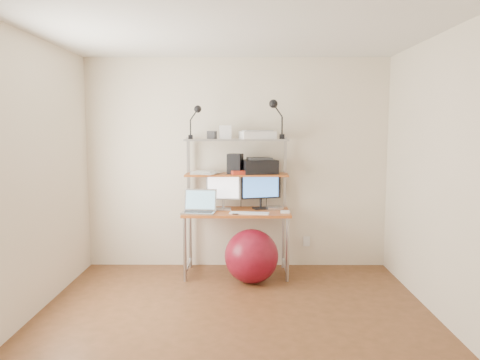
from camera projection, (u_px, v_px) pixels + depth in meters
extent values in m
plane|color=brown|center=(234.00, 327.00, 3.96)|extent=(3.60, 3.60, 0.00)
plane|color=silver|center=(234.00, 23.00, 3.68)|extent=(3.60, 3.60, 0.00)
plane|color=#EDDEC7|center=(237.00, 164.00, 5.61)|extent=(3.60, 0.00, 3.60)
plane|color=#EDDEC7|center=(226.00, 227.00, 2.03)|extent=(3.60, 0.00, 3.60)
plane|color=#EDDEC7|center=(15.00, 180.00, 3.83)|extent=(0.00, 3.60, 3.60)
plane|color=#EDDEC7|center=(454.00, 181.00, 3.81)|extent=(0.00, 3.60, 3.60)
cube|color=#A84720|center=(236.00, 212.00, 5.31)|extent=(1.20, 0.60, 0.03)
cylinder|color=#A1A0A5|center=(185.00, 250.00, 5.10)|extent=(0.04, 0.04, 0.71)
cylinder|color=#A1A0A5|center=(190.00, 238.00, 5.61)|extent=(0.04, 0.04, 0.71)
cylinder|color=#A1A0A5|center=(287.00, 250.00, 5.09)|extent=(0.04, 0.04, 0.71)
cylinder|color=#A1A0A5|center=(283.00, 239.00, 5.61)|extent=(0.04, 0.04, 0.71)
cube|color=#A1A0A5|center=(189.00, 173.00, 5.52)|extent=(0.03, 0.04, 0.84)
cube|color=#A1A0A5|center=(285.00, 173.00, 5.52)|extent=(0.03, 0.04, 0.84)
cube|color=#A84720|center=(237.00, 175.00, 5.39)|extent=(1.18, 0.34, 0.02)
cube|color=#A1A0A5|center=(237.00, 140.00, 5.35)|extent=(1.18, 0.34, 0.02)
cube|color=white|center=(307.00, 241.00, 5.70)|extent=(0.08, 0.01, 0.12)
cube|color=#ADADB2|center=(223.00, 209.00, 5.37)|extent=(0.18, 0.14, 0.01)
cylinder|color=#ADADB2|center=(223.00, 204.00, 5.39)|extent=(0.03, 0.03, 0.10)
cube|color=#ADADB2|center=(223.00, 187.00, 5.37)|extent=(0.39, 0.04, 0.30)
plane|color=white|center=(223.00, 187.00, 5.35)|extent=(0.35, 0.01, 0.35)
cube|color=black|center=(261.00, 208.00, 5.42)|extent=(0.20, 0.17, 0.01)
cylinder|color=black|center=(261.00, 203.00, 5.44)|extent=(0.03, 0.03, 0.10)
cube|color=black|center=(261.00, 186.00, 5.41)|extent=(0.47, 0.15, 0.28)
plane|color=#4281E2|center=(261.00, 187.00, 5.40)|extent=(0.41, 0.11, 0.43)
cube|color=#B3B3B7|center=(199.00, 212.00, 5.17)|extent=(0.39, 0.29, 0.02)
cube|color=#323234|center=(199.00, 211.00, 5.17)|extent=(0.32, 0.19, 0.00)
cube|color=#B3B3B7|center=(201.00, 199.00, 5.28)|extent=(0.37, 0.11, 0.24)
plane|color=#6B9BB3|center=(201.00, 199.00, 5.28)|extent=(0.34, 0.12, 0.32)
cube|color=white|center=(249.00, 213.00, 5.13)|extent=(0.45, 0.19, 0.01)
cube|color=white|center=(285.00, 212.00, 5.17)|extent=(0.10, 0.06, 0.03)
cube|color=#B3B3B7|center=(274.00, 208.00, 5.41)|extent=(0.21, 0.21, 0.03)
cube|color=black|center=(236.00, 213.00, 5.13)|extent=(0.07, 0.12, 0.01)
cube|color=black|center=(260.00, 167.00, 5.38)|extent=(0.44, 0.35, 0.16)
cube|color=#323234|center=(260.00, 159.00, 5.37)|extent=(0.30, 0.25, 0.03)
cube|color=black|center=(235.00, 164.00, 5.37)|extent=(0.19, 0.19, 0.23)
cube|color=#B12D1C|center=(239.00, 173.00, 5.28)|extent=(0.18, 0.14, 0.04)
cube|color=white|center=(257.00, 135.00, 5.32)|extent=(0.43, 0.34, 0.09)
cube|color=#ADADB2|center=(257.00, 131.00, 5.31)|extent=(0.36, 0.27, 0.01)
cube|color=white|center=(225.00, 132.00, 5.33)|extent=(0.14, 0.12, 0.15)
cube|color=#323234|center=(212.00, 135.00, 5.35)|extent=(0.11, 0.11, 0.09)
cube|color=black|center=(191.00, 137.00, 5.29)|extent=(0.05, 0.06, 0.05)
cylinder|color=black|center=(190.00, 127.00, 5.28)|extent=(0.01, 0.01, 0.17)
sphere|color=black|center=(198.00, 109.00, 5.24)|extent=(0.08, 0.08, 0.08)
cube|color=black|center=(282.00, 137.00, 5.29)|extent=(0.05, 0.07, 0.05)
cylinder|color=black|center=(282.00, 125.00, 5.27)|extent=(0.02, 0.02, 0.20)
sphere|color=black|center=(273.00, 104.00, 5.24)|extent=(0.10, 0.10, 0.10)
sphere|color=maroon|center=(251.00, 256.00, 5.07)|extent=(0.59, 0.59, 0.59)
cube|color=white|center=(199.00, 173.00, 5.41)|extent=(0.24, 0.30, 0.00)
cube|color=white|center=(209.00, 173.00, 5.34)|extent=(0.31, 0.34, 0.00)
cube|color=white|center=(200.00, 172.00, 5.43)|extent=(0.27, 0.32, 0.00)
cube|color=white|center=(207.00, 172.00, 5.37)|extent=(0.21, 0.28, 0.00)
cube|color=white|center=(207.00, 172.00, 5.39)|extent=(0.31, 0.34, 0.00)
cube|color=white|center=(204.00, 171.00, 5.40)|extent=(0.25, 0.31, 0.00)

